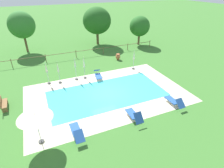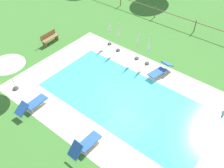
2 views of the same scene
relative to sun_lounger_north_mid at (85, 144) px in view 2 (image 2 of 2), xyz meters
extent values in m
plane|color=#3D752D|center=(-0.49, 4.11, -0.39)|extent=(160.00, 160.00, 0.00)
cube|color=beige|center=(-0.49, 4.11, -0.38)|extent=(14.33, 8.89, 0.01)
cube|color=#42CCD6|center=(-0.49, 4.11, -0.38)|extent=(10.54, 5.11, 0.01)
cube|color=beige|center=(-0.49, 6.78, -0.38)|extent=(11.02, 0.24, 0.01)
cube|color=beige|center=(-0.49, 1.43, -0.38)|extent=(11.02, 0.24, 0.01)
cube|color=beige|center=(4.90, 4.11, -0.38)|extent=(0.24, 5.11, 0.01)
cube|color=beige|center=(-5.88, 4.11, -0.38)|extent=(0.24, 5.11, 0.01)
cube|color=#2856A8|center=(0.00, 0.27, -0.07)|extent=(0.62, 1.31, 0.07)
cube|color=#2856A8|center=(-0.01, -0.66, 0.23)|extent=(0.61, 0.63, 0.66)
cube|color=silver|center=(0.00, 0.27, -0.13)|extent=(0.59, 1.28, 0.04)
cylinder|color=silver|center=(-0.24, 0.83, -0.25)|extent=(0.04, 0.04, 0.28)
cylinder|color=silver|center=(0.27, 0.82, -0.25)|extent=(0.04, 0.04, 0.28)
cylinder|color=silver|center=(-0.26, -0.28, -0.25)|extent=(0.04, 0.04, 0.28)
cylinder|color=silver|center=(0.25, -0.28, -0.25)|extent=(0.04, 0.04, 0.28)
cube|color=#2856A8|center=(-0.24, 7.20, -0.07)|extent=(0.82, 1.39, 0.07)
cube|color=#2856A8|center=(-0.06, 8.20, 0.14)|extent=(0.72, 0.85, 0.49)
cube|color=silver|center=(-0.24, 7.20, -0.13)|extent=(0.79, 1.35, 0.04)
cylinder|color=silver|center=(-0.09, 6.61, -0.25)|extent=(0.04, 0.04, 0.28)
cylinder|color=silver|center=(-0.59, 6.70, -0.25)|extent=(0.04, 0.04, 0.28)
cylinder|color=silver|center=(0.11, 7.70, -0.25)|extent=(0.04, 0.04, 0.28)
cylinder|color=silver|center=(-0.39, 7.79, -0.25)|extent=(0.04, 0.04, 0.28)
cube|color=#2856A8|center=(-4.33, 0.36, -0.07)|extent=(0.63, 1.31, 0.07)
cube|color=#2856A8|center=(-4.31, -0.64, 0.16)|extent=(0.62, 0.75, 0.53)
cube|color=silver|center=(-4.33, 0.36, -0.13)|extent=(0.60, 1.29, 0.04)
cylinder|color=silver|center=(-4.60, 0.90, -0.25)|extent=(0.04, 0.04, 0.28)
cylinder|color=silver|center=(-4.09, 0.91, -0.25)|extent=(0.04, 0.04, 0.28)
cylinder|color=silver|center=(-4.57, -0.20, -0.25)|extent=(0.04, 0.04, 0.28)
cylinder|color=silver|center=(-4.06, -0.19, -0.25)|extent=(0.04, 0.04, 0.28)
cylinder|color=#383838|center=(-6.57, 0.41, -0.35)|extent=(0.36, 0.36, 0.08)
cylinder|color=#B2B5B7|center=(-6.57, 0.41, 0.76)|extent=(0.04, 0.04, 2.29)
cone|color=beige|center=(-6.57, 0.41, 1.76)|extent=(2.10, 2.10, 0.32)
sphere|color=beige|center=(-6.57, 0.41, 1.93)|extent=(0.06, 0.06, 0.06)
cylinder|color=#383838|center=(-5.20, 8.22, -0.35)|extent=(0.32, 0.32, 0.08)
cylinder|color=#B2B5B7|center=(-5.20, 8.22, 0.25)|extent=(0.04, 0.04, 1.28)
cone|color=beige|center=(-5.20, 8.22, 1.41)|extent=(0.23, 0.23, 1.04)
sphere|color=beige|center=(-5.20, 8.22, 1.95)|extent=(0.05, 0.05, 0.05)
cylinder|color=#383838|center=(-4.14, 7.93, -0.35)|extent=(0.32, 0.32, 0.08)
cylinder|color=#B2B5B7|center=(-4.14, 7.93, 0.26)|extent=(0.04, 0.04, 1.30)
cone|color=beige|center=(-4.14, 7.93, 1.42)|extent=(0.21, 0.21, 1.02)
sphere|color=beige|center=(-4.14, 7.93, 1.95)|extent=(0.05, 0.05, 0.05)
cylinder|color=#383838|center=(-1.50, 7.95, -0.35)|extent=(0.32, 0.32, 0.08)
cylinder|color=#B2B5B7|center=(-1.50, 7.95, 0.26)|extent=(0.04, 0.04, 1.29)
cone|color=beige|center=(-1.50, 7.95, 1.48)|extent=(0.22, 0.22, 1.15)
sphere|color=beige|center=(-1.50, 7.95, 2.07)|extent=(0.05, 0.05, 0.05)
cylinder|color=#383838|center=(-2.42, 7.97, -0.35)|extent=(0.32, 0.32, 0.08)
cylinder|color=#B2B5B7|center=(-2.42, 7.97, 0.34)|extent=(0.04, 0.04, 1.46)
cone|color=beige|center=(-2.42, 7.97, 1.58)|extent=(0.20, 0.20, 1.03)
sphere|color=beige|center=(-2.42, 7.97, 2.12)|extent=(0.05, 0.05, 0.05)
cube|color=olive|center=(-8.97, 5.42, 0.05)|extent=(0.51, 1.52, 0.06)
cube|color=olive|center=(-9.17, 5.41, 0.28)|extent=(0.12, 1.50, 0.40)
cube|color=olive|center=(-9.00, 6.05, -0.18)|extent=(0.40, 0.08, 0.41)
cube|color=olive|center=(-8.94, 4.78, -0.18)|extent=(0.40, 0.08, 0.41)
cylinder|color=brown|center=(-8.79, 14.27, 0.14)|extent=(0.08, 0.08, 1.05)
cylinder|color=brown|center=(-4.85, 14.27, 0.14)|extent=(0.08, 0.08, 1.05)
cylinder|color=brown|center=(-0.91, 14.27, 0.14)|extent=(0.08, 0.08, 1.05)
cube|color=brown|center=(-0.91, 14.27, 0.46)|extent=(23.64, 0.05, 0.05)
camera|label=1|loc=(-5.70, -9.04, 8.62)|focal=28.99mm
camera|label=2|loc=(5.77, -4.99, 10.79)|focal=41.02mm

